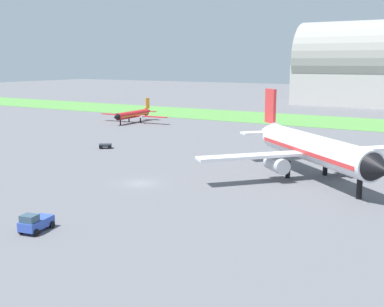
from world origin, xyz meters
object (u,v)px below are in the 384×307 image
airplane_taxiing_turboprop (133,114)px  pushback_tug_midfield (35,223)px  airplane_midfield_jet (312,148)px  baggage_cart_near_gate (105,145)px

airplane_taxiing_turboprop → pushback_tug_midfield: 88.64m
airplane_taxiing_turboprop → pushback_tug_midfield: airplane_taxiing_turboprop is taller
airplane_midfield_jet → baggage_cart_near_gate: bearing=-143.3°
airplane_taxiing_turboprop → pushback_tug_midfield: bearing=27.9°
pushback_tug_midfield → airplane_midfield_jet: bearing=145.1°
airplane_midfield_jet → baggage_cart_near_gate: airplane_midfield_jet is taller
airplane_taxiing_turboprop → baggage_cart_near_gate: bearing=26.6°
airplane_taxiing_turboprop → airplane_midfield_jet: size_ratio=0.75×
airplane_midfield_jet → pushback_tug_midfield: airplane_midfield_jet is taller
airplane_midfield_jet → baggage_cart_near_gate: (-42.07, 3.45, -3.82)m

